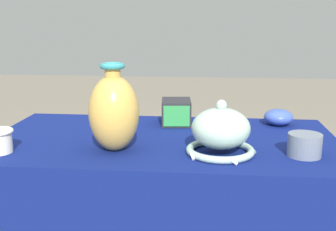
{
  "coord_description": "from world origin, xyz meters",
  "views": [
    {
      "loc": [
        0.16,
        -1.4,
        1.17
      ],
      "look_at": [
        0.03,
        -0.11,
        0.87
      ],
      "focal_mm": 45.0,
      "sensor_mm": 36.0,
      "label": 1
    }
  ],
  "objects_px": {
    "vase_dome_bell": "(221,133)",
    "pot_squat_slate": "(305,145)",
    "bowl_shallow_cobalt": "(278,117)",
    "vase_tall_bulbous": "(114,112)",
    "mosaic_tile_box": "(176,112)"
  },
  "relations": [
    {
      "from": "vase_tall_bulbous",
      "to": "bowl_shallow_cobalt",
      "type": "distance_m",
      "value": 0.68
    },
    {
      "from": "bowl_shallow_cobalt",
      "to": "pot_squat_slate",
      "type": "xyz_separation_m",
      "value": [
        0.02,
        -0.38,
        0.0
      ]
    },
    {
      "from": "vase_dome_bell",
      "to": "pot_squat_slate",
      "type": "bearing_deg",
      "value": 0.65
    },
    {
      "from": "vase_tall_bulbous",
      "to": "pot_squat_slate",
      "type": "height_order",
      "value": "vase_tall_bulbous"
    },
    {
      "from": "mosaic_tile_box",
      "to": "bowl_shallow_cobalt",
      "type": "height_order",
      "value": "mosaic_tile_box"
    },
    {
      "from": "vase_tall_bulbous",
      "to": "pot_squat_slate",
      "type": "bearing_deg",
      "value": -0.17
    },
    {
      "from": "vase_tall_bulbous",
      "to": "bowl_shallow_cobalt",
      "type": "bearing_deg",
      "value": 33.54
    },
    {
      "from": "pot_squat_slate",
      "to": "bowl_shallow_cobalt",
      "type": "bearing_deg",
      "value": 93.02
    },
    {
      "from": "vase_tall_bulbous",
      "to": "vase_dome_bell",
      "type": "relative_size",
      "value": 1.25
    },
    {
      "from": "mosaic_tile_box",
      "to": "bowl_shallow_cobalt",
      "type": "relative_size",
      "value": 1.38
    },
    {
      "from": "vase_tall_bulbous",
      "to": "vase_dome_bell",
      "type": "height_order",
      "value": "vase_tall_bulbous"
    },
    {
      "from": "vase_dome_bell",
      "to": "bowl_shallow_cobalt",
      "type": "relative_size",
      "value": 1.98
    },
    {
      "from": "mosaic_tile_box",
      "to": "vase_tall_bulbous",
      "type": "bearing_deg",
      "value": -120.75
    },
    {
      "from": "bowl_shallow_cobalt",
      "to": "pot_squat_slate",
      "type": "height_order",
      "value": "pot_squat_slate"
    },
    {
      "from": "vase_dome_bell",
      "to": "pot_squat_slate",
      "type": "xyz_separation_m",
      "value": [
        0.25,
        0.0,
        -0.03
      ]
    }
  ]
}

